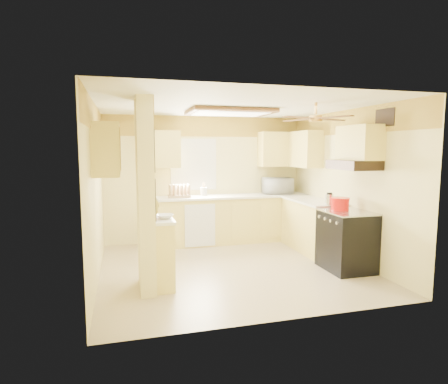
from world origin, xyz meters
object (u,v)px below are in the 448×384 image
object	(u,v)px
stove	(347,240)
kettle	(329,199)
bowl	(165,217)
dutch_oven	(340,204)
microwave	(277,186)

from	to	relation	value
stove	kettle	size ratio (longest dim) A/B	4.43
stove	bowl	xyz separation A→B (m)	(-2.77, -0.00, 0.51)
dutch_oven	kettle	world-z (taller)	kettle
bowl	kettle	size ratio (longest dim) A/B	1.09
stove	dutch_oven	distance (m)	0.57
stove	dutch_oven	world-z (taller)	dutch_oven
stove	microwave	bearing A→B (deg)	95.66
bowl	stove	bearing A→B (deg)	0.06
stove	bowl	world-z (taller)	bowl
microwave	bowl	size ratio (longest dim) A/B	2.63
dutch_oven	kettle	xyz separation A→B (m)	(0.02, 0.35, 0.02)
stove	microwave	world-z (taller)	microwave
microwave	bowl	bearing A→B (deg)	49.10
stove	dutch_oven	size ratio (longest dim) A/B	3.14
stove	microwave	distance (m)	2.29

